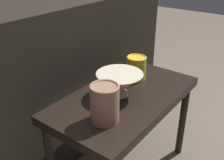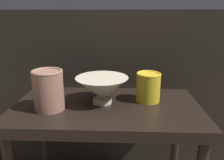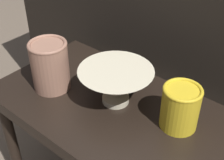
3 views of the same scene
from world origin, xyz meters
name	(u,v)px [view 3 (image 3 of 3)]	position (x,y,z in m)	size (l,w,h in m)	color
table	(116,123)	(0.00, 0.00, 0.41)	(0.71, 0.39, 0.47)	black
couch_backdrop	(200,53)	(0.00, 0.51, 0.41)	(1.47, 0.50, 0.82)	black
bowl	(116,84)	(-0.02, 0.02, 0.53)	(0.20, 0.20, 0.10)	beige
vase_textured_left	(50,65)	(-0.20, -0.05, 0.54)	(0.11, 0.11, 0.15)	#996B56
vase_colorful_right	(180,107)	(0.16, 0.05, 0.53)	(0.10, 0.10, 0.12)	gold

